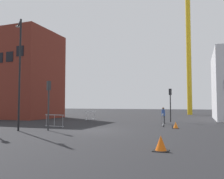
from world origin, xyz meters
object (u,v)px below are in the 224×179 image
(traffic_cone_striped, at_px, (176,125))
(pedestrian_walking, at_px, (163,114))
(traffic_light_island, at_px, (49,97))
(streetlamp_tall, at_px, (19,66))
(construction_crane, at_px, (189,19))
(traffic_light_corner, at_px, (170,99))
(traffic_cone_by_barrier, at_px, (161,144))

(traffic_cone_striped, bearing_deg, pedestrian_walking, 109.97)
(traffic_light_island, distance_m, pedestrian_walking, 11.76)
(streetlamp_tall, distance_m, traffic_cone_striped, 13.07)
(pedestrian_walking, xyz_separation_m, traffic_cone_striped, (1.59, -4.37, -0.71))
(construction_crane, xyz_separation_m, traffic_cone_striped, (-0.41, -26.92, -18.02))
(traffic_cone_striped, bearing_deg, streetlamp_tall, -152.57)
(streetlamp_tall, bearing_deg, traffic_light_corner, 52.97)
(traffic_cone_by_barrier, bearing_deg, traffic_light_corner, 94.91)
(streetlamp_tall, bearing_deg, traffic_cone_striped, 27.43)
(construction_crane, relative_size, streetlamp_tall, 3.34)
(streetlamp_tall, relative_size, traffic_light_island, 2.26)
(traffic_cone_by_barrier, bearing_deg, traffic_cone_striped, 91.60)
(traffic_light_corner, distance_m, traffic_cone_striped, 7.62)
(pedestrian_walking, xyz_separation_m, traffic_cone_by_barrier, (1.86, -14.14, -0.65))
(construction_crane, height_order, traffic_light_corner, construction_crane)
(construction_crane, distance_m, traffic_cone_by_barrier, 40.85)
(traffic_light_island, distance_m, traffic_cone_striped, 10.28)
(streetlamp_tall, height_order, traffic_cone_striped, streetlamp_tall)
(streetlamp_tall, distance_m, traffic_light_corner, 16.23)
(traffic_light_corner, bearing_deg, streetlamp_tall, -127.03)
(streetlamp_tall, relative_size, traffic_light_corner, 2.27)
(construction_crane, distance_m, streetlamp_tall, 36.96)
(traffic_cone_striped, bearing_deg, traffic_light_corner, 99.36)
(streetlamp_tall, xyz_separation_m, traffic_cone_striped, (10.85, 5.63, -4.61))
(construction_crane, xyz_separation_m, traffic_cone_by_barrier, (-0.13, -36.69, -17.96))
(construction_crane, xyz_separation_m, streetlamp_tall, (-11.26, -32.55, -13.40))
(streetlamp_tall, bearing_deg, pedestrian_walking, 47.18)
(construction_crane, height_order, traffic_cone_by_barrier, construction_crane)
(traffic_cone_striped, bearing_deg, traffic_light_island, -151.59)
(construction_crane, distance_m, traffic_light_corner, 25.31)
(traffic_cone_by_barrier, bearing_deg, streetlamp_tall, 159.60)
(streetlamp_tall, distance_m, pedestrian_walking, 14.18)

